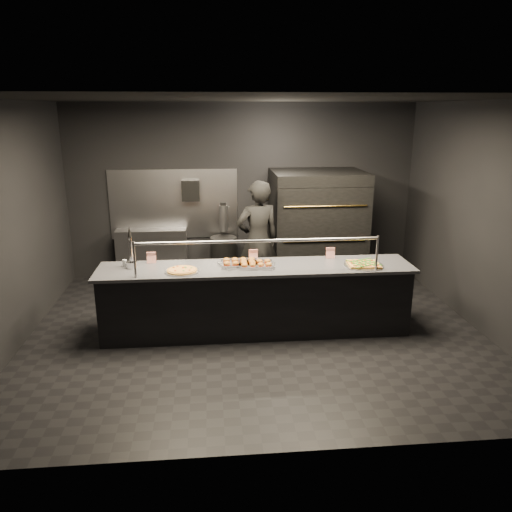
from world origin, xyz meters
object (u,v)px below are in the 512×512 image
square_pizza (364,264)px  worker (258,241)px  round_pizza (182,271)px  trash_bin (224,259)px  service_counter (256,299)px  slider_tray_b (256,264)px  pizza_oven (316,228)px  prep_shelf (152,254)px  fire_extinguisher (223,218)px  slider_tray_a (239,263)px  towel_dispenser (191,190)px  beer_tap (131,256)px

square_pizza → worker: worker is taller
round_pizza → trash_bin: size_ratio=0.57×
service_counter → slider_tray_b: size_ratio=7.95×
pizza_oven → prep_shelf: 2.88m
fire_extinguisher → prep_shelf: bearing=-176.3°
pizza_oven → square_pizza: bearing=-84.3°
service_counter → pizza_oven: size_ratio=2.15×
slider_tray_a → trash_bin: bearing=94.1°
fire_extinguisher → round_pizza: fire_extinguisher is taller
towel_dispenser → trash_bin: bearing=-22.3°
square_pizza → beer_tap: bearing=176.3°
pizza_oven → round_pizza: pizza_oven is taller
prep_shelf → fire_extinguisher: (1.25, 0.08, 0.61)m
pizza_oven → trash_bin: pizza_oven is taller
towel_dispenser → slider_tray_b: 2.62m
towel_dispenser → service_counter: bearing=-69.4°
service_counter → beer_tap: 1.72m
trash_bin → pizza_oven: bearing=-9.8°
prep_shelf → trash_bin: size_ratio=1.57×
slider_tray_b → trash_bin: size_ratio=0.67×
towel_dispenser → prep_shelf: bearing=-174.3°
beer_tap → slider_tray_a: beer_tap is taller
square_pizza → towel_dispenser: bearing=132.6°
slider_tray_a → fire_extinguisher: bearing=93.4°
slider_tray_a → slider_tray_b: (0.21, -0.08, -0.00)m
worker → fire_extinguisher: bearing=-81.9°
trash_bin → service_counter: bearing=-80.5°
slider_tray_a → slider_tray_b: 0.23m
square_pizza → trash_bin: size_ratio=0.67×
service_counter → towel_dispenser: (-0.90, 2.39, 1.09)m
service_counter → slider_tray_b: (-0.00, 0.00, 0.48)m
worker → prep_shelf: bearing=-46.6°
pizza_oven → round_pizza: 2.96m
service_counter → prep_shelf: (-1.60, 2.32, -0.01)m
service_counter → pizza_oven: bearing=57.7°
towel_dispenser → worker: bearing=-48.2°
pizza_oven → square_pizza: 2.02m
prep_shelf → worker: (1.74, -1.09, 0.48)m
slider_tray_b → square_pizza: 1.40m
pizza_oven → beer_tap: bearing=-147.0°
service_counter → slider_tray_a: size_ratio=7.06×
service_counter → round_pizza: (-0.95, -0.14, 0.47)m
beer_tap → slider_tray_b: size_ratio=1.07×
slider_tray_a → trash_bin: size_ratio=0.76×
service_counter → worker: bearing=83.5°
prep_shelf → round_pizza: (0.65, -2.46, 0.49)m
pizza_oven → prep_shelf: (-2.80, 0.42, -0.52)m
slider_tray_a → square_pizza: (1.61, -0.19, -0.01)m
fire_extinguisher → slider_tray_b: 2.43m
fire_extinguisher → slider_tray_a: bearing=-86.6°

